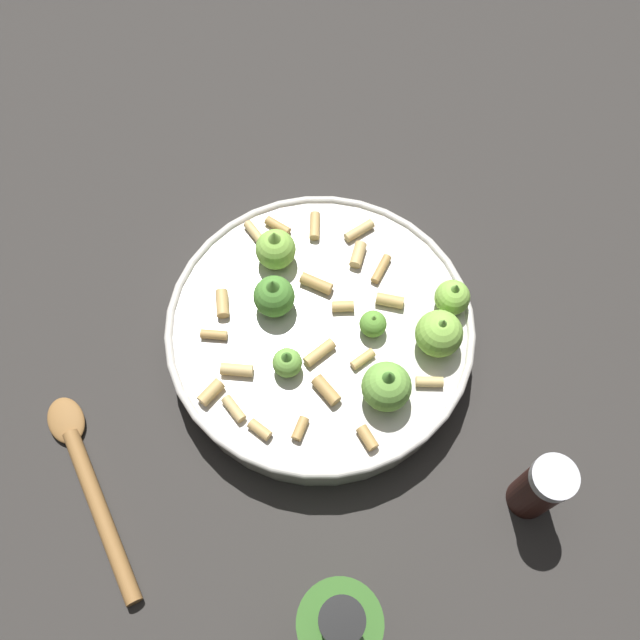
% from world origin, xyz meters
% --- Properties ---
extents(ground_plane, '(2.40, 2.40, 0.00)m').
position_xyz_m(ground_plane, '(0.00, 0.00, 0.00)').
color(ground_plane, '#2D2B28').
extents(cooking_pan, '(0.32, 0.32, 0.11)m').
position_xyz_m(cooking_pan, '(0.00, 0.00, 0.03)').
color(cooking_pan, beige).
rests_on(cooking_pan, ground).
extents(pepper_shaker, '(0.04, 0.04, 0.10)m').
position_xyz_m(pepper_shaker, '(0.24, -0.10, 0.05)').
color(pepper_shaker, '#33140F').
rests_on(pepper_shaker, ground).
extents(olive_oil_bottle, '(0.06, 0.06, 0.20)m').
position_xyz_m(olive_oil_bottle, '(0.09, -0.27, 0.08)').
color(olive_oil_bottle, '#336023').
rests_on(olive_oil_bottle, ground).
extents(wooden_spoon, '(0.17, 0.18, 0.02)m').
position_xyz_m(wooden_spoon, '(-0.17, -0.21, 0.01)').
color(wooden_spoon, olive).
rests_on(wooden_spoon, ground).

